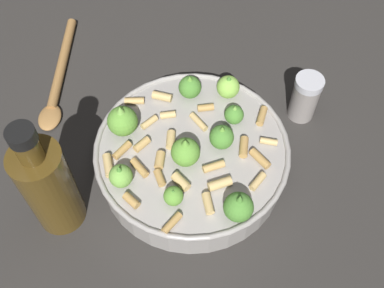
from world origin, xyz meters
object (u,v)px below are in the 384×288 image
object	(u,v)px
olive_oil_bottle	(48,186)
wooden_spoon	(59,78)
pepper_shaker	(305,97)
cooking_pan	(191,155)

from	to	relation	value
olive_oil_bottle	wooden_spoon	distance (m)	0.26
pepper_shaker	wooden_spoon	xyz separation A→B (m)	(-0.06, -0.40, -0.03)
cooking_pan	pepper_shaker	bearing A→B (deg)	122.03
pepper_shaker	wooden_spoon	size ratio (longest dim) A/B	0.33
pepper_shaker	wooden_spoon	world-z (taller)	pepper_shaker
pepper_shaker	olive_oil_bottle	bearing A→B (deg)	-61.77
wooden_spoon	pepper_shaker	bearing A→B (deg)	81.94
cooking_pan	pepper_shaker	distance (m)	0.20
cooking_pan	pepper_shaker	xyz separation A→B (m)	(-0.11, 0.17, 0.01)
cooking_pan	wooden_spoon	xyz separation A→B (m)	(-0.16, -0.23, -0.03)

